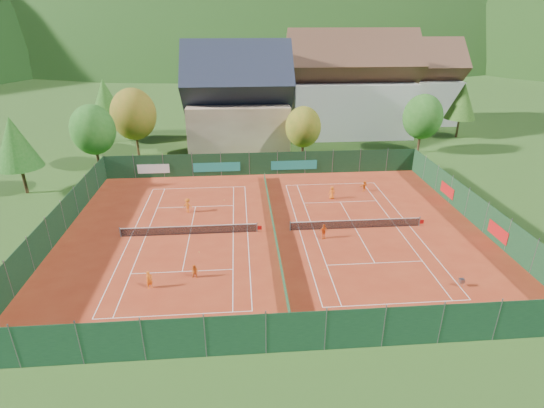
{
  "coord_description": "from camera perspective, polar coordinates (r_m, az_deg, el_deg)",
  "views": [
    {
      "loc": [
        -3.06,
        -36.07,
        19.05
      ],
      "look_at": [
        0.0,
        2.0,
        2.0
      ],
      "focal_mm": 28.0,
      "sensor_mm": 36.0,
      "label": 1
    }
  ],
  "objects": [
    {
      "name": "ground",
      "position": [
        40.92,
        0.23,
        -3.72
      ],
      "size": [
        600.0,
        600.0,
        0.0
      ],
      "primitive_type": "plane",
      "color": "#264B17",
      "rests_on": "ground"
    },
    {
      "name": "clay_pad",
      "position": [
        40.91,
        0.23,
        -3.69
      ],
      "size": [
        40.0,
        32.0,
        0.01
      ],
      "primitive_type": "cube",
      "color": "#9E2F17",
      "rests_on": "ground"
    },
    {
      "name": "court_markings_left",
      "position": [
        41.09,
        -10.99,
        -4.03
      ],
      "size": [
        11.03,
        23.83,
        0.0
      ],
      "color": "white",
      "rests_on": "ground"
    },
    {
      "name": "court_markings_right",
      "position": [
        42.26,
        11.12,
        -3.21
      ],
      "size": [
        11.03,
        23.83,
        0.0
      ],
      "color": "white",
      "rests_on": "ground"
    },
    {
      "name": "tennis_net_left",
      "position": [
        40.84,
        -10.83,
        -3.41
      ],
      "size": [
        13.3,
        0.1,
        1.02
      ],
      "color": "#59595B",
      "rests_on": "ground"
    },
    {
      "name": "tennis_net_right",
      "position": [
        42.08,
        11.37,
        -2.6
      ],
      "size": [
        13.3,
        0.1,
        1.02
      ],
      "color": "#59595B",
      "rests_on": "ground"
    },
    {
      "name": "court_divider",
      "position": [
        40.68,
        0.23,
        -3.08
      ],
      "size": [
        0.03,
        28.8,
        1.0
      ],
      "color": "#153B21",
      "rests_on": "ground"
    },
    {
      "name": "fence_north",
      "position": [
        55.02,
        -1.65,
        5.41
      ],
      "size": [
        40.0,
        0.1,
        3.0
      ],
      "color": "#12331B",
      "rests_on": "ground"
    },
    {
      "name": "fence_south",
      "position": [
        26.84,
        3.22,
        -16.83
      ],
      "size": [
        40.0,
        0.04,
        3.0
      ],
      "color": "#163D23",
      "rests_on": "ground"
    },
    {
      "name": "fence_west",
      "position": [
        43.54,
        -27.04,
        -2.53
      ],
      "size": [
        0.04,
        32.0,
        3.0
      ],
      "color": "#13351C",
      "rests_on": "ground"
    },
    {
      "name": "fence_east",
      "position": [
        46.32,
        25.7,
        -0.75
      ],
      "size": [
        0.09,
        32.0,
        3.0
      ],
      "color": "#13341B",
      "rests_on": "ground"
    },
    {
      "name": "chalet",
      "position": [
        67.23,
        -4.59,
        13.33
      ],
      "size": [
        16.2,
        12.0,
        16.0
      ],
      "color": "#CDB291",
      "rests_on": "ground"
    },
    {
      "name": "hotel_block_a",
      "position": [
        75.46,
        10.44,
        14.78
      ],
      "size": [
        21.6,
        11.0,
        17.25
      ],
      "color": "silver",
      "rests_on": "ground"
    },
    {
      "name": "hotel_block_b",
      "position": [
        87.52,
        18.27,
        14.74
      ],
      "size": [
        17.28,
        10.0,
        15.5
      ],
      "color": "silver",
      "rests_on": "ground"
    },
    {
      "name": "tree_west_front",
      "position": [
        60.74,
        -22.94,
        9.18
      ],
      "size": [
        5.72,
        5.72,
        8.69
      ],
      "color": "#412C17",
      "rests_on": "ground"
    },
    {
      "name": "tree_west_mid",
      "position": [
        65.15,
        -18.12,
        11.4
      ],
      "size": [
        6.44,
        6.44,
        9.78
      ],
      "color": "#4B331A",
      "rests_on": "ground"
    },
    {
      "name": "tree_west_back",
      "position": [
        74.16,
        -21.49,
        12.89
      ],
      "size": [
        5.6,
        5.6,
        10.0
      ],
      "color": "#462819",
      "rests_on": "ground"
    },
    {
      "name": "tree_center",
      "position": [
        60.5,
        4.22,
        10.29
      ],
      "size": [
        5.01,
        5.01,
        7.6
      ],
      "color": "#412717",
      "rests_on": "ground"
    },
    {
      "name": "tree_east_front",
      "position": [
        67.29,
        19.6,
        10.99
      ],
      "size": [
        5.72,
        5.72,
        8.69
      ],
      "color": "#472B19",
      "rests_on": "ground"
    },
    {
      "name": "tree_east_mid",
      "position": [
        78.59,
        24.23,
        12.5
      ],
      "size": [
        5.04,
        5.04,
        9.0
      ],
      "color": "#49341A",
      "rests_on": "ground"
    },
    {
      "name": "tree_west_side",
      "position": [
        55.69,
        -31.3,
        7.07
      ],
      "size": [
        5.04,
        5.04,
        9.0
      ],
      "color": "#452D18",
      "rests_on": "ground"
    },
    {
      "name": "tree_east_back",
      "position": [
        82.36,
        16.67,
        14.5
      ],
      "size": [
        7.15,
        7.15,
        10.86
      ],
      "color": "#452818",
      "rests_on": "ground"
    },
    {
      "name": "mountain_backdrop",
      "position": [
        277.67,
        2.08,
        11.84
      ],
      "size": [
        820.0,
        530.0,
        242.0
      ],
      "color": "black",
      "rests_on": "ground"
    },
    {
      "name": "ball_hopper",
      "position": [
        35.87,
        24.16,
        -9.37
      ],
      "size": [
        0.34,
        0.34,
        0.8
      ],
      "color": "slate",
      "rests_on": "ground"
    },
    {
      "name": "loose_ball_0",
      "position": [
        37.99,
        -9.79,
        -6.37
      ],
      "size": [
        0.07,
        0.07,
        0.07
      ],
      "primitive_type": "sphere",
      "color": "#CCD833",
      "rests_on": "ground"
    },
    {
      "name": "loose_ball_1",
      "position": [
        35.32,
        7.06,
        -8.73
      ],
      "size": [
        0.07,
        0.07,
        0.07
      ],
      "primitive_type": "sphere",
      "color": "#CCD833",
      "rests_on": "ground"
    },
    {
      "name": "loose_ball_2",
      "position": [
        46.44,
        4.73,
        -0.21
      ],
      "size": [
        0.07,
        0.07,
        0.07
      ],
      "primitive_type": "sphere",
      "color": "#CCD833",
      "rests_on": "ground"
    },
    {
      "name": "loose_ball_3",
      "position": [
        47.96,
        -6.47,
        0.53
      ],
      "size": [
        0.07,
        0.07,
        0.07
      ],
      "primitive_type": "sphere",
      "color": "#CCD833",
      "rests_on": "ground"
    },
    {
      "name": "player_left_near",
      "position": [
        33.87,
        -16.17,
        -9.77
      ],
      "size": [
        0.64,
        0.62,
        1.48
      ],
      "primitive_type": "imported",
      "rotation": [
        0.0,
        0.0,
        0.75
      ],
      "color": "orange",
      "rests_on": "ground"
    },
    {
      "name": "player_left_mid",
      "position": [
        34.31,
        -10.34,
        -8.93
      ],
      "size": [
        0.7,
        0.63,
        1.19
      ],
      "primitive_type": "imported",
      "rotation": [
        0.0,
        0.0,
        -0.36
      ],
      "color": "#CA4E12",
      "rests_on": "ground"
    },
    {
      "name": "player_left_far",
      "position": [
        45.37,
        -11.26,
        -0.18
      ],
      "size": [
        1.16,
        0.94,
        1.57
      ],
      "primitive_type": "imported",
      "rotation": [
        0.0,
        0.0,
        2.73
      ],
      "color": "orange",
      "rests_on": "ground"
    },
    {
      "name": "player_right_near",
      "position": [
        39.64,
        6.97,
        -3.68
      ],
      "size": [
        0.91,
        0.65,
        1.44
      ],
      "primitive_type": "imported",
      "rotation": [
        0.0,
        0.0,
        0.4
      ],
      "color": "#E15314",
      "rests_on": "ground"
    },
    {
      "name": "player_right_far_a",
      "position": [
        48.24,
        8.06,
        1.51
      ],
      "size": [
        0.76,
        0.53,
        1.49
      ],
      "primitive_type": "imported",
      "rotation": [
        0.0,
        0.0,
        3.21
      ],
      "color": "orange",
      "rests_on": "ground"
    },
    {
      "name": "player_right_far_b",
      "position": [
        51.13,
        12.31,
        2.38
      ],
      "size": [
        1.21,
        0.93,
        1.28
      ],
      "primitive_type": "imported",
      "rotation": [
        0.0,
        0.0,
        3.68
      ],
      "color": "orange",
      "rests_on": "ground"
    }
  ]
}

